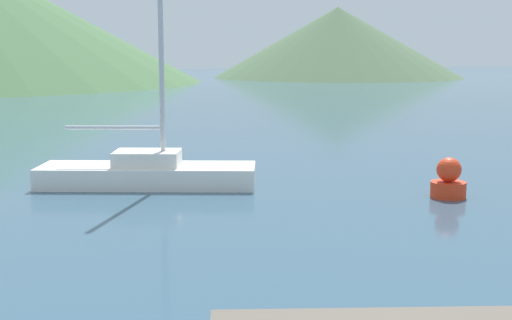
{
  "coord_description": "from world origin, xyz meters",
  "views": [
    {
      "loc": [
        -4.07,
        1.49,
        3.22
      ],
      "look_at": [
        -0.5,
        14.0,
        1.2
      ],
      "focal_mm": 50.0,
      "sensor_mm": 36.0,
      "label": 1
    }
  ],
  "objects": [
    {
      "name": "hill_east",
      "position": [
        27.95,
        79.2,
        4.03
      ],
      "size": [
        28.72,
        28.72,
        8.06
      ],
      "color": "#4C6647",
      "rests_on": "ground_plane"
    },
    {
      "name": "buoy_marker",
      "position": [
        4.22,
        15.11,
        0.37
      ],
      "size": [
        0.77,
        0.77,
        0.89
      ],
      "color": "red",
      "rests_on": "ground_plane"
    },
    {
      "name": "sailboat_inner",
      "position": [
        -1.97,
        18.24,
        0.38
      ],
      "size": [
        5.33,
        2.94,
        6.89
      ],
      "rotation": [
        0.0,
        0.0,
        -0.29
      ],
      "color": "white",
      "rests_on": "ground_plane"
    }
  ]
}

